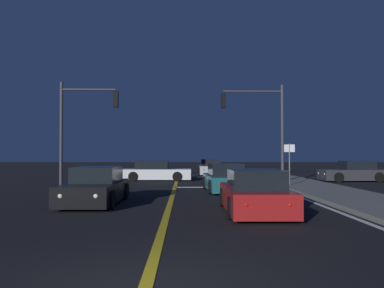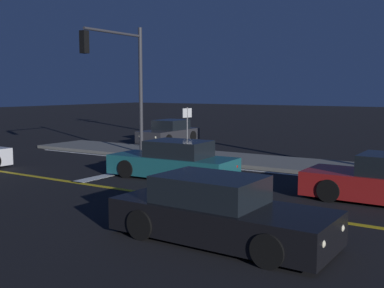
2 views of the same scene
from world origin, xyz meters
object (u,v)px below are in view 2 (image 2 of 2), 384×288
at_px(car_following_oncoming_charcoal, 169,133).
at_px(traffic_signal_near_right, 122,70).
at_px(car_side_waiting_teal, 174,162).
at_px(car_lead_oncoming_black, 219,213).
at_px(street_sign_corner, 187,125).

distance_m(car_following_oncoming_charcoal, traffic_signal_near_right, 7.59).
relative_size(car_side_waiting_teal, car_lead_oncoming_black, 0.99).
relative_size(car_side_waiting_teal, street_sign_corner, 1.97).
bearing_deg(car_side_waiting_teal, traffic_signal_near_right, 57.88).
relative_size(car_lead_oncoming_black, street_sign_corner, 1.99).
xyz_separation_m(car_following_oncoming_charcoal, street_sign_corner, (-5.47, -4.86, 1.01)).
bearing_deg(car_lead_oncoming_black, car_following_oncoming_charcoal, -140.23).
height_order(car_lead_oncoming_black, street_sign_corner, street_sign_corner).
height_order(car_following_oncoming_charcoal, street_sign_corner, street_sign_corner).
bearing_deg(street_sign_corner, car_following_oncoming_charcoal, 41.61).
xyz_separation_m(car_lead_oncoming_black, car_following_oncoming_charcoal, (14.29, 11.43, -0.00)).
xyz_separation_m(car_following_oncoming_charcoal, traffic_signal_near_right, (-6.48, -2.06, 3.38)).
distance_m(car_side_waiting_teal, car_lead_oncoming_black, 7.05).
distance_m(car_following_oncoming_charcoal, street_sign_corner, 7.39).
xyz_separation_m(car_side_waiting_teal, traffic_signal_near_right, (2.61, 4.61, 3.38)).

